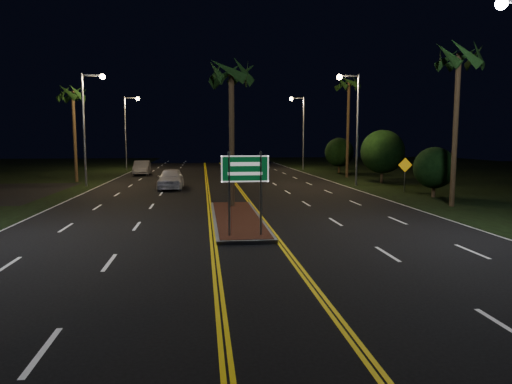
{
  "coord_description": "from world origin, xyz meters",
  "views": [
    {
      "loc": [
        -1.59,
        -14.23,
        3.8
      ],
      "look_at": [
        0.33,
        2.08,
        1.9
      ],
      "focal_mm": 32.0,
      "sensor_mm": 36.0,
      "label": 1
    }
  ],
  "objects": [
    {
      "name": "palm_right_far",
      "position": [
        12.8,
        30.0,
        9.14
      ],
      "size": [
        2.4,
        2.4,
        10.3
      ],
      "color": "#382819",
      "rests_on": "ground"
    },
    {
      "name": "warning_sign",
      "position": [
        13.0,
        17.27,
        1.6
      ],
      "size": [
        1.04,
        0.09,
        2.47
      ],
      "rotation": [
        0.0,
        0.0,
        -0.03
      ],
      "color": "gray",
      "rests_on": "ground"
    },
    {
      "name": "shrub_far",
      "position": [
        13.8,
        36.0,
        2.34
      ],
      "size": [
        3.24,
        3.24,
        3.96
      ],
      "color": "#382819",
      "rests_on": "ground"
    },
    {
      "name": "palm_right_near",
      "position": [
        12.5,
        10.0,
        8.21
      ],
      "size": [
        2.4,
        2.4,
        9.3
      ],
      "color": "#382819",
      "rests_on": "ground"
    },
    {
      "name": "median_island",
      "position": [
        0.0,
        7.0,
        0.08
      ],
      "size": [
        2.25,
        10.25,
        0.17
      ],
      "color": "gray",
      "rests_on": "ground"
    },
    {
      "name": "streetlight_left_mid",
      "position": [
        -10.61,
        24.0,
        5.66
      ],
      "size": [
        1.91,
        0.44,
        9.0
      ],
      "color": "gray",
      "rests_on": "ground"
    },
    {
      "name": "shrub_mid",
      "position": [
        14.0,
        24.0,
        2.73
      ],
      "size": [
        3.78,
        3.78,
        4.62
      ],
      "color": "#382819",
      "rests_on": "ground"
    },
    {
      "name": "ground",
      "position": [
        0.0,
        0.0,
        0.0
      ],
      "size": [
        120.0,
        120.0,
        0.0
      ],
      "primitive_type": "plane",
      "color": "black",
      "rests_on": "ground"
    },
    {
      "name": "palm_left_far",
      "position": [
        -12.8,
        28.0,
        7.75
      ],
      "size": [
        2.4,
        2.4,
        8.8
      ],
      "color": "#382819",
      "rests_on": "ground"
    },
    {
      "name": "highway_sign",
      "position": [
        0.0,
        2.8,
        2.4
      ],
      "size": [
        1.8,
        0.08,
        3.2
      ],
      "color": "gray",
      "rests_on": "ground"
    },
    {
      "name": "car_near",
      "position": [
        -4.03,
        21.28,
        0.92
      ],
      "size": [
        2.41,
        5.55,
        1.85
      ],
      "primitive_type": "imported",
      "rotation": [
        0.0,
        0.0,
        -0.01
      ],
      "color": "white",
      "rests_on": "ground"
    },
    {
      "name": "car_far",
      "position": [
        -8.08,
        35.96,
        0.87
      ],
      "size": [
        2.49,
        5.35,
        1.75
      ],
      "primitive_type": "imported",
      "rotation": [
        0.0,
        0.0,
        0.05
      ],
      "color": "#ADADB7",
      "rests_on": "ground"
    },
    {
      "name": "streetlight_right_far",
      "position": [
        10.61,
        42.0,
        5.66
      ],
      "size": [
        1.91,
        0.44,
        9.0
      ],
      "color": "gray",
      "rests_on": "ground"
    },
    {
      "name": "shrub_near",
      "position": [
        13.5,
        14.0,
        1.95
      ],
      "size": [
        2.7,
        2.7,
        3.3
      ],
      "color": "#382819",
      "rests_on": "ground"
    },
    {
      "name": "palm_median",
      "position": [
        0.0,
        10.5,
        7.28
      ],
      "size": [
        2.4,
        2.4,
        8.3
      ],
      "color": "#382819",
      "rests_on": "ground"
    },
    {
      "name": "streetlight_right_mid",
      "position": [
        10.61,
        22.0,
        5.66
      ],
      "size": [
        1.91,
        0.44,
        9.0
      ],
      "color": "gray",
      "rests_on": "ground"
    },
    {
      "name": "streetlight_left_far",
      "position": [
        -10.61,
        44.0,
        5.66
      ],
      "size": [
        1.91,
        0.44,
        9.0
      ],
      "color": "gray",
      "rests_on": "ground"
    }
  ]
}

